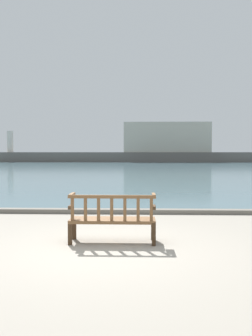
{
  "coord_description": "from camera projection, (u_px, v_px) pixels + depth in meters",
  "views": [
    {
      "loc": [
        0.62,
        -6.45,
        1.7
      ],
      "look_at": [
        0.07,
        10.0,
        1.0
      ],
      "focal_mm": 40.0,
      "sensor_mm": 36.0,
      "label": 1
    }
  ],
  "objects": [
    {
      "name": "ground_plane",
      "position": [
        103.0,
        249.0,
        6.54
      ],
      "size": [
        160.0,
        160.0,
        0.0
      ],
      "primitive_type": "plane",
      "color": "gray"
    },
    {
      "name": "far_breakwater",
      "position": [
        147.0,
        149.0,
        60.91
      ],
      "size": [
        45.35,
        2.4,
        6.56
      ],
      "color": "#66605B",
      "rests_on": "ground"
    },
    {
      "name": "harbor_water",
      "position": [
        134.0,
        164.0,
        50.47
      ],
      "size": [
        100.0,
        80.0,
        0.08
      ],
      "primitive_type": "cube",
      "color": "#476670",
      "rests_on": "ground"
    },
    {
      "name": "quay_edge_kerb",
      "position": [
        116.0,
        211.0,
        10.38
      ],
      "size": [
        40.0,
        0.3,
        0.12
      ],
      "primitive_type": "cube",
      "color": "slate",
      "rests_on": "ground"
    },
    {
      "name": "park_bench",
      "position": [
        112.0,
        218.0,
        6.98
      ],
      "size": [
        1.6,
        0.52,
        0.92
      ],
      "color": "#3D2A19",
      "rests_on": "ground"
    }
  ]
}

